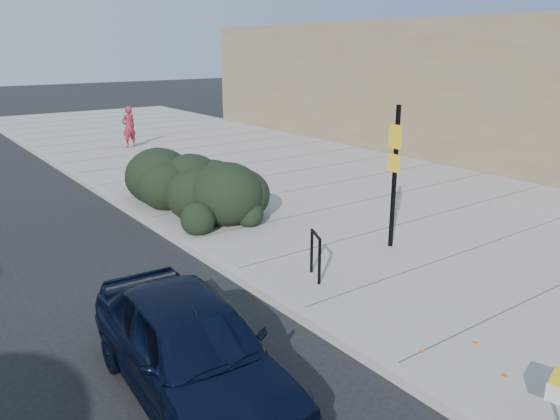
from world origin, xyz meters
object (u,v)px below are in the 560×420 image
(sign_post, at_px, (394,169))
(pedestrian, at_px, (129,127))
(bike_rack, at_px, (316,251))
(sedan_navy, at_px, (192,347))

(sign_post, bearing_deg, pedestrian, 93.40)
(bike_rack, bearing_deg, sedan_navy, -129.40)
(sign_post, height_order, sedan_navy, sign_post)
(bike_rack, xyz_separation_m, sedan_navy, (-3.31, -1.60, 0.00))
(sedan_navy, bearing_deg, bike_rack, 29.16)
(bike_rack, xyz_separation_m, sign_post, (2.33, 0.34, 1.14))
(sedan_navy, height_order, pedestrian, pedestrian)
(sign_post, bearing_deg, sedan_navy, -157.53)
(bike_rack, bearing_deg, pedestrian, 105.76)
(bike_rack, distance_m, sign_post, 2.61)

